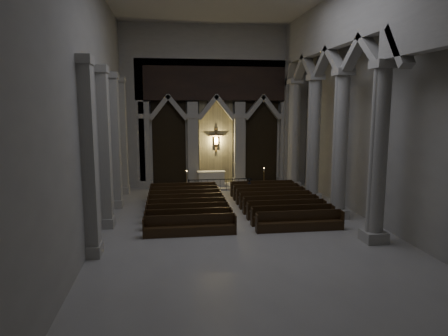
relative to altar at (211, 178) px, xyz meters
name	(u,v)px	position (x,y,z in m)	size (l,w,h in m)	color
room	(245,73)	(0.48, -10.78, 6.92)	(24.00, 24.10, 12.00)	#9F9D97
sanctuary_wall	(216,99)	(0.48, 0.76, 5.93)	(14.00, 0.77, 12.00)	#A9A69E
right_arcade	(345,72)	(5.98, -9.45, 7.14)	(1.00, 24.00, 12.00)	#A9A69E
left_pilasters	(111,147)	(-6.27, -7.28, 3.23)	(0.60, 13.00, 8.03)	#A9A69E
sanctuary_step	(218,186)	(0.48, -0.18, -0.61)	(8.50, 2.60, 0.15)	#A9A69E
altar	(211,178)	(0.00, 0.00, 0.00)	(2.10, 0.84, 1.06)	beige
altar_rail	(220,183)	(0.48, -1.52, -0.08)	(4.61, 0.09, 0.90)	black
candle_stand_left	(187,186)	(-1.93, -1.54, -0.26)	(0.26, 0.26, 1.56)	#B98E39
candle_stand_right	(264,183)	(3.84, -1.02, -0.26)	(0.26, 0.26, 1.54)	#B98E39
pews	(233,206)	(0.48, -7.25, -0.36)	(9.81, 8.49, 0.98)	black
worshipper	(250,187)	(2.34, -3.09, -0.12)	(0.41, 0.27, 1.13)	black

